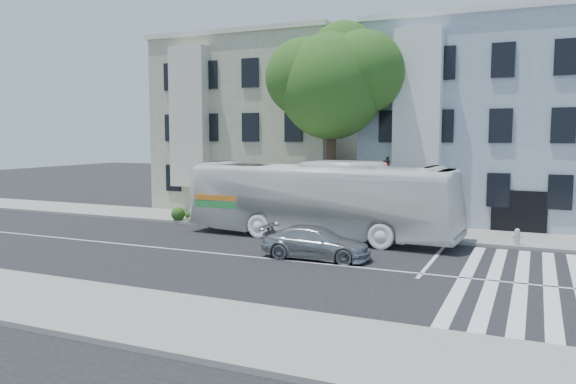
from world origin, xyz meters
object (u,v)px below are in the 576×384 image
Objects in this scene: bus at (320,200)px; sedan at (316,243)px; fire_hydrant at (517,236)px; traffic_signal at (386,186)px.

bus is 4.80m from sedan.
sedan is 6.09× the size of fire_hydrant.
traffic_signal is (3.06, 0.76, 0.68)m from bus.
fire_hydrant is (5.76, 0.34, -2.01)m from traffic_signal.
bus is 3.23m from traffic_signal.
traffic_signal is at bearing -18.98° from sedan.
bus is at bearing 16.76° from sedan.
bus is at bearing -172.89° from fire_hydrant.
traffic_signal is at bearing -176.61° from fire_hydrant.
fire_hydrant is (7.31, 5.49, -0.12)m from sedan.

